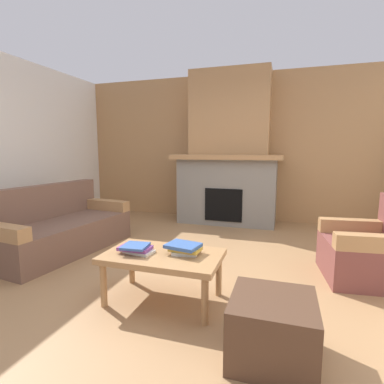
% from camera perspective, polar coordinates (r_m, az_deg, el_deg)
% --- Properties ---
extents(ground, '(9.00, 9.00, 0.00)m').
position_cam_1_polar(ground, '(3.12, -2.64, -16.75)').
color(ground, '#9E754C').
extents(wall_back_wood_panel, '(6.00, 0.12, 2.70)m').
position_cam_1_polar(wall_back_wood_panel, '(5.74, 7.75, 8.42)').
color(wall_back_wood_panel, '#A87A4C').
rests_on(wall_back_wood_panel, ground).
extents(fireplace, '(1.90, 0.82, 2.70)m').
position_cam_1_polar(fireplace, '(5.37, 7.02, 6.47)').
color(fireplace, gray).
rests_on(fireplace, ground).
extents(couch, '(1.04, 1.88, 0.85)m').
position_cam_1_polar(couch, '(4.26, -24.33, -6.55)').
color(couch, brown).
rests_on(couch, ground).
extents(armchair, '(0.84, 0.84, 0.85)m').
position_cam_1_polar(armchair, '(3.53, 31.13, -9.82)').
color(armchair, brown).
rests_on(armchair, ground).
extents(coffee_table, '(1.00, 0.60, 0.43)m').
position_cam_1_polar(coffee_table, '(2.62, -5.63, -12.82)').
color(coffee_table, '#A87A4C').
rests_on(coffee_table, ground).
extents(ottoman, '(0.52, 0.52, 0.40)m').
position_cam_1_polar(ottoman, '(2.10, 15.24, -24.05)').
color(ottoman, '#4C3323').
rests_on(ottoman, ground).
extents(book_stack_near_edge, '(0.31, 0.23, 0.07)m').
position_cam_1_polar(book_stack_near_edge, '(2.64, -10.69, -10.65)').
color(book_stack_near_edge, beige).
rests_on(book_stack_near_edge, coffee_table).
extents(book_stack_center, '(0.31, 0.26, 0.09)m').
position_cam_1_polar(book_stack_center, '(2.57, -1.46, -10.79)').
color(book_stack_center, beige).
rests_on(book_stack_center, coffee_table).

